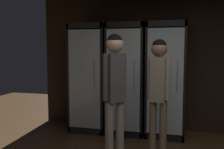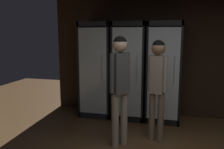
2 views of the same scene
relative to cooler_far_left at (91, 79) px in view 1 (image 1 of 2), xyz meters
The scene contains 6 objects.
wall_back 2.00m from the cooler_far_left, ahead, with size 6.00×0.06×2.80m, color black.
cooler_far_left is the anchor object (origin of this frame).
cooler_left 0.70m from the cooler_far_left, ahead, with size 0.66×0.68×1.98m.
cooler_center 1.39m from the cooler_far_left, ahead, with size 0.66×0.68×1.98m.
shopper_near 1.73m from the cooler_far_left, 39.33° to the right, with size 0.30×0.22×1.65m.
shopper_far 1.60m from the cooler_far_left, 60.15° to the right, with size 0.27×0.28×1.71m.
Camera 1 is at (-0.36, -1.87, 1.50)m, focal length 40.98 mm.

